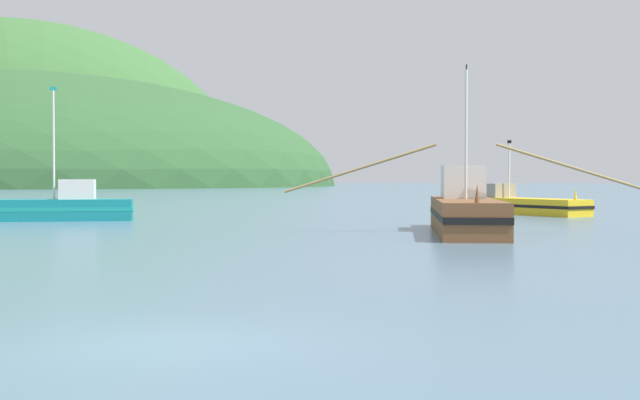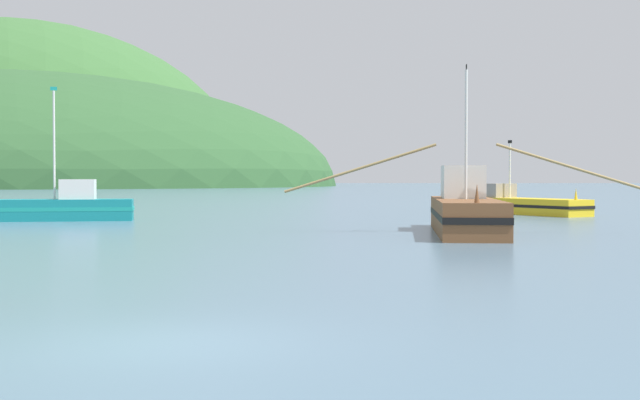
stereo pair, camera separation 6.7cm
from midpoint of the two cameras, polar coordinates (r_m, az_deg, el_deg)
name	(u,v)px [view 1 (the left image)]	position (r m, az deg, el deg)	size (l,w,h in m)	color
ground_plane	(171,344)	(12.86, -10.00, -9.39)	(600.00, 600.00, 0.00)	slate
hill_mid_right	(10,186)	(237.49, -19.93, 0.90)	(169.52, 135.62, 58.38)	#2D562D
hill_far_left	(5,184)	(289.24, -20.17, 1.00)	(152.71, 122.17, 103.30)	#386633
fishing_boat_brown	(465,211)	(37.70, 9.58, -0.71)	(15.75, 11.64, 7.25)	brown
fishing_boat_teal	(55,207)	(49.13, -17.23, -0.47)	(8.83, 3.09, 7.33)	#147F84
fishing_boat_yellow	(512,204)	(57.66, 12.61, -0.25)	(7.90, 10.88, 4.82)	gold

